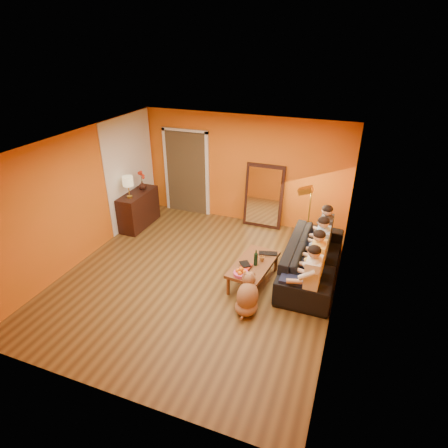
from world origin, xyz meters
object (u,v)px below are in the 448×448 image
at_px(person_mid_left, 317,261).
at_px(person_mid_right, 321,247).
at_px(wine_bottle, 256,258).
at_px(coffee_table, 253,272).
at_px(sideboard, 139,209).
at_px(tumbler, 262,259).
at_px(laptop, 268,255).
at_px(vase, 142,185).
at_px(mirror_frame, 264,196).
at_px(dog, 248,294).
at_px(person_far_right, 325,233).
at_px(sofa, 312,259).
at_px(floor_lamp, 308,221).
at_px(person_far_left, 312,278).
at_px(table_lamp, 128,187).

relative_size(person_mid_left, person_mid_right, 1.00).
distance_m(person_mid_right, wine_bottle, 1.31).
height_order(coffee_table, wine_bottle, wine_bottle).
bearing_deg(coffee_table, sideboard, 164.92).
xyz_separation_m(person_mid_left, tumbler, (-0.99, -0.05, -0.14)).
distance_m(laptop, vase, 3.67).
distance_m(mirror_frame, dog, 3.26).
xyz_separation_m(person_mid_right, person_far_right, (0.00, 0.55, 0.00)).
height_order(sideboard, wine_bottle, sideboard).
bearing_deg(sofa, wine_bottle, 125.65).
bearing_deg(person_far_right, tumbler, -130.79).
distance_m(mirror_frame, tumbler, 2.33).
bearing_deg(floor_lamp, sideboard, -174.93).
xyz_separation_m(dog, person_far_left, (0.96, 0.44, 0.26)).
height_order(mirror_frame, vase, mirror_frame).
xyz_separation_m(sofa, coffee_table, (-0.98, -0.62, -0.14)).
relative_size(floor_lamp, laptop, 4.05).
bearing_deg(dog, sideboard, 126.72).
bearing_deg(floor_lamp, wine_bottle, -111.64).
height_order(laptop, vase, vase).
bearing_deg(person_mid_left, person_far_left, -90.00).
xyz_separation_m(person_far_left, laptop, (-0.93, 0.73, -0.18)).
distance_m(sideboard, wine_bottle, 3.57).
distance_m(sideboard, laptop, 3.56).
bearing_deg(mirror_frame, person_mid_right, -46.02).
relative_size(table_lamp, person_mid_left, 0.42).
height_order(table_lamp, floor_lamp, floor_lamp).
bearing_deg(person_far_left, vase, 156.42).
xyz_separation_m(floor_lamp, dog, (-0.58, -2.32, -0.37)).
relative_size(wine_bottle, laptop, 0.87).
distance_m(person_far_left, wine_bottle, 1.11).
height_order(dog, wine_bottle, wine_bottle).
xyz_separation_m(person_far_right, tumbler, (-0.99, -1.15, -0.14)).
relative_size(dog, tumbler, 6.91).
height_order(table_lamp, coffee_table, table_lamp).
bearing_deg(laptop, vase, 146.27).
height_order(sofa, tumbler, sofa).
distance_m(sofa, vase, 4.38).
height_order(person_mid_right, person_far_right, same).
height_order(person_mid_left, laptop, person_mid_left).
relative_size(sofa, person_far_left, 1.99).
bearing_deg(sideboard, coffee_table, -21.34).
height_order(mirror_frame, person_far_left, mirror_frame).
height_order(coffee_table, person_mid_right, person_mid_right).
relative_size(sofa, person_mid_right, 1.99).
height_order(mirror_frame, laptop, mirror_frame).
xyz_separation_m(floor_lamp, wine_bottle, (-0.67, -1.55, -0.14)).
height_order(wine_bottle, vase, vase).
bearing_deg(person_mid_right, laptop, -158.47).
height_order(table_lamp, person_mid_right, table_lamp).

